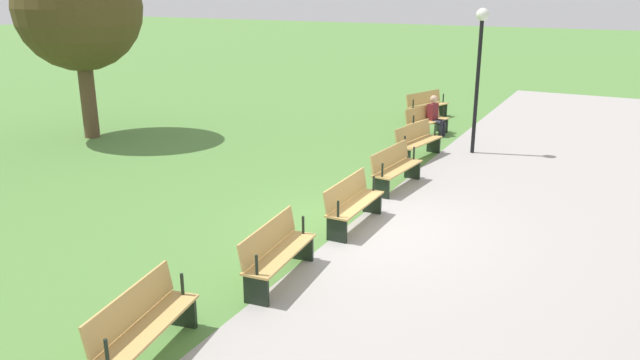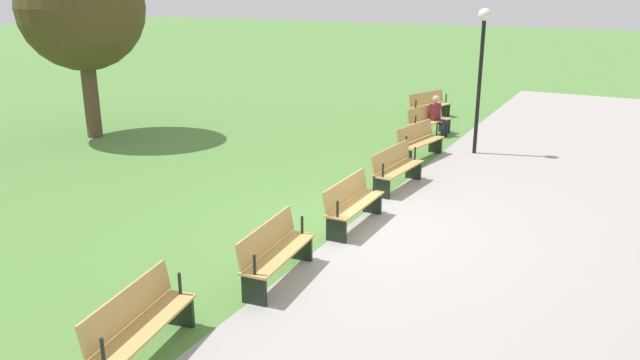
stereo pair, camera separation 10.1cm
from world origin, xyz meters
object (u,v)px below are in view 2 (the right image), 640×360
(bench_3, at_px, (396,167))
(lamp_post, at_px, (482,53))
(bench_4, at_px, (352,202))
(bench_5, at_px, (275,251))
(bench_6, at_px, (140,323))
(person_seated, at_px, (438,115))
(bench_1, at_px, (428,121))
(bench_2, at_px, (419,141))
(bench_0, at_px, (429,105))
(tree_1, at_px, (81,8))

(bench_3, height_order, lamp_post, lamp_post)
(bench_4, distance_m, bench_5, 2.55)
(bench_6, height_order, person_seated, person_seated)
(person_seated, bearing_deg, bench_1, -29.39)
(bench_1, bearing_deg, bench_5, 20.12)
(lamp_post, bearing_deg, bench_6, -5.77)
(bench_2, bearing_deg, lamp_post, 146.98)
(bench_5, relative_size, lamp_post, 0.47)
(bench_1, relative_size, bench_2, 1.00)
(bench_0, distance_m, bench_4, 10.13)
(bench_4, bearing_deg, person_seated, -174.16)
(bench_5, relative_size, person_seated, 1.47)
(bench_2, relative_size, bench_6, 1.00)
(bench_1, height_order, bench_3, same)
(bench_2, bearing_deg, bench_3, 17.59)
(bench_0, bearing_deg, bench_6, 25.16)
(bench_3, xyz_separation_m, tree_1, (-0.47, -9.63, 3.20))
(bench_4, bearing_deg, tree_1, -107.17)
(bench_6, xyz_separation_m, tree_1, (-8.08, -9.30, 3.20))
(bench_1, bearing_deg, bench_0, -147.34)
(bench_0, bearing_deg, bench_3, 32.68)
(bench_6, distance_m, tree_1, 12.73)
(bench_3, xyz_separation_m, lamp_post, (-3.75, 0.82, 2.16))
(bench_0, relative_size, bench_5, 1.01)
(bench_0, bearing_deg, lamp_post, 53.97)
(tree_1, bearing_deg, bench_2, 102.47)
(lamp_post, bearing_deg, tree_1, -72.55)
(bench_3, bearing_deg, bench_5, 5.04)
(bench_5, bearing_deg, lamp_post, 169.69)
(person_seated, relative_size, lamp_post, 0.32)
(person_seated, bearing_deg, lamp_post, 60.75)
(bench_5, distance_m, lamp_post, 9.14)
(bench_1, xyz_separation_m, person_seated, (-0.21, 0.20, 0.16))
(bench_0, relative_size, lamp_post, 0.48)
(bench_6, xyz_separation_m, lamp_post, (-11.36, 1.15, 2.16))
(bench_5, bearing_deg, bench_6, -12.55)
(bench_3, bearing_deg, lamp_post, 172.78)
(tree_1, relative_size, lamp_post, 1.46)
(bench_4, xyz_separation_m, person_seated, (-7.76, -0.79, 0.16))
(bench_3, height_order, person_seated, person_seated)
(bench_3, relative_size, tree_1, 0.32)
(tree_1, bearing_deg, person_seated, 117.94)
(person_seated, distance_m, tree_1, 10.58)
(bench_0, height_order, bench_6, same)
(bench_3, height_order, bench_5, same)
(person_seated, bearing_deg, bench_3, 22.56)
(bench_1, bearing_deg, bench_4, 22.63)
(bench_5, relative_size, bench_6, 0.99)
(bench_1, relative_size, person_seated, 1.50)
(bench_1, relative_size, bench_5, 1.02)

